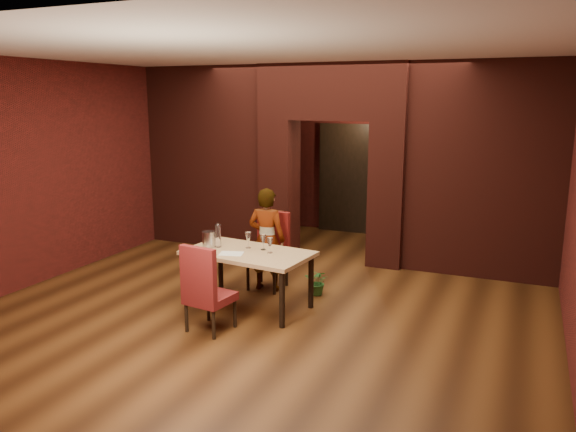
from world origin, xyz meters
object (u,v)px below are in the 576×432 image
Objects in this scene: chair_far at (267,251)px; wine_glass_c at (270,245)px; chair_near at (210,287)px; potted_plant at (318,282)px; dining_table at (248,279)px; wine_glass_b at (263,242)px; person_seated at (267,239)px; wine_bucket at (209,239)px; wine_glass_a at (248,240)px; water_bottle at (218,235)px.

chair_far is 5.50× the size of wine_glass_c.
potted_plant is (0.73, 1.60, -0.34)m from chair_near.
dining_table is 7.94× the size of wine_glass_b.
dining_table is 0.78m from chair_far.
person_seated is at bearing -175.36° from potted_plant.
chair_near is 4.93× the size of wine_bucket.
wine_glass_a is 1.08× the size of wine_glass_c.
water_bottle is (-0.45, 0.04, 0.53)m from dining_table.
chair_far is 2.92× the size of potted_plant.
chair_far reaches higher than wine_glass_c.
wine_glass_c is 0.93× the size of wine_bucket.
wine_glass_b is at bearing 106.77° from person_seated.
potted_plant is at bearing 40.81° from wine_glass_a.
chair_far is at bearing 103.11° from dining_table.
chair_near is at bearing -114.69° from potted_plant.
water_bottle is (-0.38, -0.68, 0.18)m from person_seated.
wine_glass_a is at bearing 18.43° from wine_bucket.
wine_bucket is at bearing -50.79° from chair_near.
dining_table is 4.32× the size of potted_plant.
chair_near reaches higher than potted_plant.
chair_far is 1.58m from chair_near.
wine_glass_b reaches higher than potted_plant.
wine_glass_b is (0.22, -0.57, 0.12)m from person_seated.
dining_table is 0.70m from water_bottle.
chair_near is at bearing -88.58° from chair_far.
wine_glass_c is at bearing 0.54° from water_bottle.
wine_glass_b is at bearing -94.77° from chair_near.
dining_table is at bearing -82.55° from chair_far.
wine_glass_a is at bearing 86.22° from person_seated.
wine_bucket is at bearing -171.27° from dining_table.
wine_glass_a reaches higher than dining_table.
person_seated is at bearing 102.38° from dining_table.
wine_glass_b is 0.61m from water_bottle.
wine_glass_a is 1.18m from potted_plant.
wine_glass_b is 0.73m from wine_bucket.
dining_table is 7.51× the size of wine_glass_a.
water_bottle is (-0.36, -0.72, 0.37)m from chair_far.
wine_glass_c is (0.36, -0.10, -0.01)m from wine_glass_a.
chair_far is at bearing -81.49° from chair_near.
wine_glass_a is 0.66× the size of water_bottle.
person_seated reaches higher than wine_bucket.
wine_bucket is at bearing -175.54° from wine_glass_c.
dining_table is 1.10× the size of person_seated.
water_bottle is 1.52m from potted_plant.
chair_far reaches higher than water_bottle.
person_seated is (-0.08, 0.71, 0.35)m from dining_table.
wine_glass_a is 0.40m from water_bottle.
dining_table is at bearing -87.06° from chair_near.
dining_table is 1.04m from potted_plant.
wine_glass_b reaches higher than dining_table.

